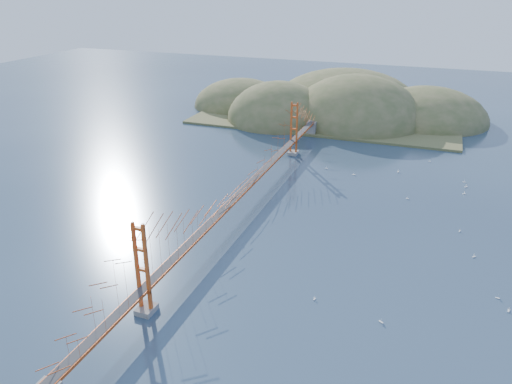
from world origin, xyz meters
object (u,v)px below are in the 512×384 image
(bridge, at_px, (242,170))
(sailboat_0, at_px, (315,298))
(sailboat_1, at_px, (407,198))
(sailboat_2, at_px, (498,298))

(bridge, relative_size, sailboat_0, 161.54)
(bridge, distance_m, sailboat_1, 30.09)
(sailboat_2, xyz_separation_m, sailboat_1, (-13.02, 26.81, 0.00))
(sailboat_1, bearing_deg, bridge, -151.56)
(sailboat_2, distance_m, sailboat_1, 29.81)
(bridge, bearing_deg, sailboat_0, -49.49)
(sailboat_0, distance_m, sailboat_1, 35.74)
(bridge, xyz_separation_m, sailboat_0, (17.85, -20.90, -6.87))
(sailboat_0, bearing_deg, sailboat_2, 21.00)
(bridge, bearing_deg, sailboat_1, 28.44)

